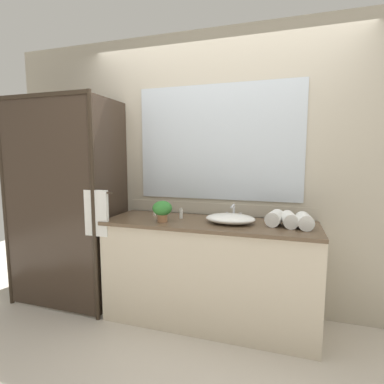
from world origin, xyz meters
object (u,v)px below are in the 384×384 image
object	(u,v)px
potted_plant	(162,209)
amenity_bottle_body_wash	(181,213)
sink_basin	(230,219)
rolled_towel_middle	(289,219)
rolled_towel_far_edge	(275,218)
faucet	(234,214)
rolled_towel_near_edge	(304,221)
amenity_bottle_lotion	(155,211)

from	to	relation	value
potted_plant	amenity_bottle_body_wash	xyz separation A→B (m)	(0.11, 0.17, -0.06)
sink_basin	rolled_towel_middle	size ratio (longest dim) A/B	1.96
potted_plant	rolled_towel_far_edge	world-z (taller)	potted_plant
rolled_towel_far_edge	rolled_towel_middle	bearing A→B (deg)	-7.23
faucet	amenity_bottle_body_wash	xyz separation A→B (m)	(-0.46, -0.10, -0.00)
sink_basin	rolled_towel_near_edge	xyz separation A→B (m)	(0.58, -0.01, 0.02)
faucet	potted_plant	xyz separation A→B (m)	(-0.56, -0.28, 0.06)
rolled_towel_far_edge	amenity_bottle_body_wash	bearing A→B (deg)	178.18
rolled_towel_middle	faucet	bearing A→B (deg)	162.76
sink_basin	amenity_bottle_lotion	distance (m)	0.74
potted_plant	rolled_towel_far_edge	distance (m)	0.93
sink_basin	potted_plant	xyz separation A→B (m)	(-0.56, -0.11, 0.07)
amenity_bottle_body_wash	rolled_towel_middle	bearing A→B (deg)	-2.47
amenity_bottle_body_wash	rolled_towel_far_edge	size ratio (longest dim) A/B	0.49
amenity_bottle_body_wash	sink_basin	bearing A→B (deg)	-7.94
rolled_towel_near_edge	sink_basin	bearing A→B (deg)	179.04
potted_plant	rolled_towel_middle	distance (m)	1.04
rolled_towel_near_edge	rolled_towel_far_edge	bearing A→B (deg)	167.84
sink_basin	rolled_towel_middle	world-z (taller)	rolled_towel_middle
rolled_towel_near_edge	rolled_towel_middle	size ratio (longest dim) A/B	0.93
rolled_towel_near_edge	rolled_towel_far_edge	distance (m)	0.23
sink_basin	faucet	size ratio (longest dim) A/B	2.43
potted_plant	rolled_towel_middle	bearing A→B (deg)	7.39
sink_basin	rolled_towel_middle	distance (m)	0.47
rolled_towel_middle	rolled_towel_far_edge	bearing A→B (deg)	172.77
sink_basin	potted_plant	size ratio (longest dim) A/B	2.30
faucet	amenity_bottle_lotion	bearing A→B (deg)	-175.14
sink_basin	amenity_bottle_body_wash	world-z (taller)	amenity_bottle_body_wash
potted_plant	rolled_towel_far_edge	bearing A→B (deg)	9.11
rolled_towel_near_edge	rolled_towel_far_edge	size ratio (longest dim) A/B	1.03
amenity_bottle_lotion	rolled_towel_near_edge	distance (m)	1.32
rolled_towel_far_edge	potted_plant	bearing A→B (deg)	-170.89
amenity_bottle_lotion	sink_basin	bearing A→B (deg)	-8.19
sink_basin	potted_plant	world-z (taller)	potted_plant
sink_basin	potted_plant	bearing A→B (deg)	-168.99
rolled_towel_middle	rolled_towel_far_edge	xyz separation A→B (m)	(-0.11, 0.01, 0.00)
rolled_towel_middle	potted_plant	bearing A→B (deg)	-172.61
amenity_bottle_lotion	rolled_towel_far_edge	xyz separation A→B (m)	(1.09, -0.07, 0.01)
faucet	potted_plant	bearing A→B (deg)	-153.75
rolled_towel_near_edge	rolled_towel_middle	distance (m)	0.11
faucet	potted_plant	distance (m)	0.63
faucet	rolled_towel_near_edge	world-z (taller)	faucet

